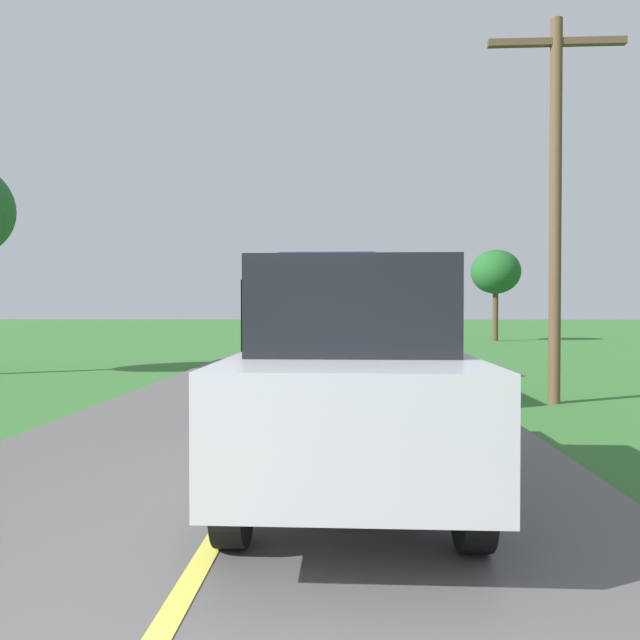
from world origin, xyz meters
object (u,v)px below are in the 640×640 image
(utility_pole_roadside, at_px, (555,193))
(roadside_tree_mid_right, at_px, (496,272))
(banana_truck_near, at_px, (326,317))
(following_car, at_px, (351,375))

(utility_pole_roadside, bearing_deg, roadside_tree_mid_right, 78.77)
(utility_pole_roadside, height_order, roadside_tree_mid_right, utility_pole_roadside)
(banana_truck_near, relative_size, following_car, 1.42)
(banana_truck_near, height_order, roadside_tree_mid_right, roadside_tree_mid_right)
(utility_pole_roadside, distance_m, following_car, 6.93)
(roadside_tree_mid_right, height_order, following_car, roadside_tree_mid_right)
(roadside_tree_mid_right, bearing_deg, banana_truck_near, -113.60)
(banana_truck_near, relative_size, utility_pole_roadside, 0.88)
(utility_pole_roadside, distance_m, roadside_tree_mid_right, 21.37)
(following_car, bearing_deg, banana_truck_near, 93.84)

